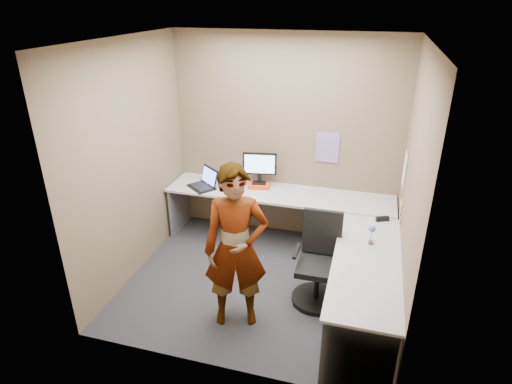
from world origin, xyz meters
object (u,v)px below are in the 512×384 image
(monitor, at_px, (260,165))
(person, at_px, (236,248))
(desk, at_px, (304,228))
(office_chair, at_px, (318,267))

(monitor, relative_size, person, 0.26)
(monitor, height_order, person, person)
(desk, xyz_separation_m, person, (-0.49, -1.02, 0.26))
(desk, relative_size, office_chair, 2.97)
(monitor, bearing_deg, office_chair, -60.08)
(desk, relative_size, person, 1.75)
(desk, xyz_separation_m, office_chair, (0.25, -0.47, -0.18))
(person, bearing_deg, desk, 45.82)
(desk, height_order, office_chair, office_chair)
(desk, distance_m, monitor, 1.11)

